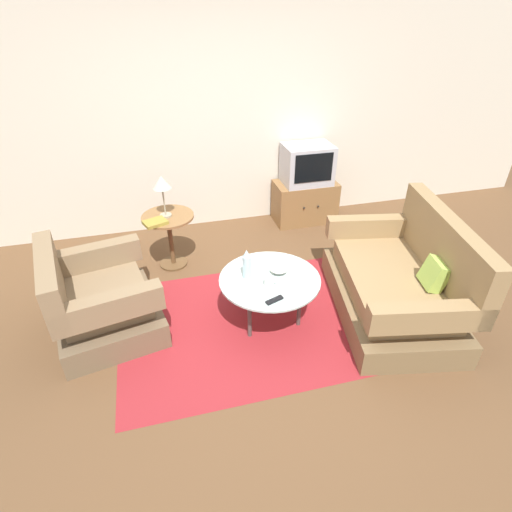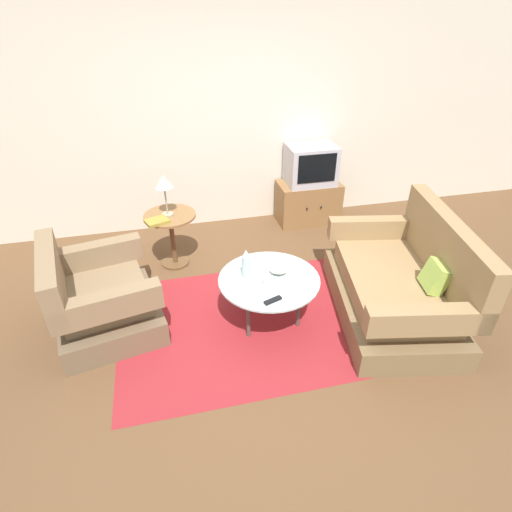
% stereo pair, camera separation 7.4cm
% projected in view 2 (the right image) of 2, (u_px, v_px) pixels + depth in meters
% --- Properties ---
extents(ground_plane, '(16.00, 16.00, 0.00)m').
position_uv_depth(ground_plane, '(268.00, 333.00, 3.59)').
color(ground_plane, brown).
extents(back_wall, '(9.00, 0.12, 2.70)m').
position_uv_depth(back_wall, '(220.00, 115.00, 4.74)').
color(back_wall, beige).
rests_on(back_wall, ground).
extents(area_rug, '(2.68, 1.70, 0.00)m').
position_uv_depth(area_rug, '(268.00, 319.00, 3.74)').
color(area_rug, maroon).
rests_on(area_rug, ground).
extents(armchair, '(1.01, 1.09, 0.84)m').
position_uv_depth(armchair, '(100.00, 301.00, 3.50)').
color(armchair, brown).
rests_on(armchair, ground).
extents(couch, '(1.21, 1.69, 0.96)m').
position_uv_depth(couch, '(400.00, 286.00, 3.67)').
color(couch, brown).
rests_on(couch, ground).
extents(coffee_table, '(0.88, 0.88, 0.47)m').
position_uv_depth(coffee_table, '(269.00, 282.00, 3.51)').
color(coffee_table, '#B2C6C1').
rests_on(coffee_table, ground).
extents(side_table, '(0.54, 0.54, 0.60)m').
position_uv_depth(side_table, '(171.00, 229.00, 4.30)').
color(side_table, olive).
rests_on(side_table, ground).
extents(tv_stand, '(0.78, 0.46, 0.53)m').
position_uv_depth(tv_stand, '(308.00, 202.00, 5.26)').
color(tv_stand, olive).
rests_on(tv_stand, ground).
extents(television, '(0.59, 0.44, 0.48)m').
position_uv_depth(television, '(311.00, 165.00, 5.00)').
color(television, '#B7B7BC').
rests_on(television, tv_stand).
extents(table_lamp, '(0.19, 0.19, 0.43)m').
position_uv_depth(table_lamp, '(164.00, 184.00, 4.01)').
color(table_lamp, '#9E937A').
rests_on(table_lamp, side_table).
extents(vase, '(0.07, 0.07, 0.27)m').
position_uv_depth(vase, '(246.00, 264.00, 3.44)').
color(vase, silver).
rests_on(vase, coffee_table).
extents(mug, '(0.13, 0.09, 0.08)m').
position_uv_depth(mug, '(269.00, 282.00, 3.39)').
color(mug, white).
rests_on(mug, coffee_table).
extents(bowl, '(0.15, 0.15, 0.04)m').
position_uv_depth(bowl, '(278.00, 271.00, 3.54)').
color(bowl, silver).
rests_on(bowl, coffee_table).
extents(tv_remote_dark, '(0.16, 0.09, 0.02)m').
position_uv_depth(tv_remote_dark, '(273.00, 300.00, 3.22)').
color(tv_remote_dark, black).
rests_on(tv_remote_dark, coffee_table).
extents(book, '(0.26, 0.23, 0.03)m').
position_uv_depth(book, '(157.00, 221.00, 4.05)').
color(book, olive).
rests_on(book, side_table).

